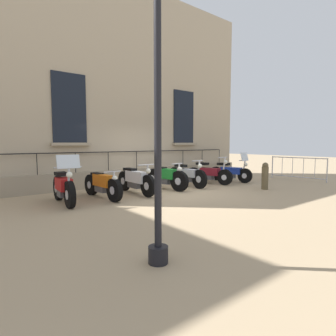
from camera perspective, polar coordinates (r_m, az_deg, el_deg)
ground_plane at (r=9.66m, az=1.03°, el=-4.85°), size 60.00×60.00×0.00m
building_facade at (r=12.01m, az=-7.69°, el=15.80°), size 0.82×12.09×8.02m
motorcycle_red at (r=8.15m, az=-20.66°, el=-3.84°), size 1.98×0.70×1.38m
motorcycle_orange at (r=8.66m, az=-13.36°, el=-3.40°), size 2.11×0.55×0.88m
motorcycle_white at (r=9.25m, az=-6.69°, el=-2.52°), size 2.19×0.58×1.02m
motorcycle_green at (r=10.02m, az=-0.37°, el=-2.03°), size 1.97×0.61×0.98m
motorcycle_silver at (r=10.75m, az=3.86°, el=-1.49°), size 2.12×0.55×1.04m
motorcycle_maroon at (r=11.63m, az=8.38°, el=-1.14°), size 2.11×0.81×1.13m
motorcycle_blue at (r=12.38m, az=12.74°, el=-0.81°), size 1.98×0.75×1.29m
lamppost at (r=3.86m, az=-2.16°, el=19.20°), size 0.35×0.35×4.37m
crowd_barrier at (r=13.82m, az=25.16°, el=0.04°), size 2.47×0.21×1.05m
bollard at (r=10.63m, az=19.34°, el=-1.54°), size 0.24×0.24×0.98m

